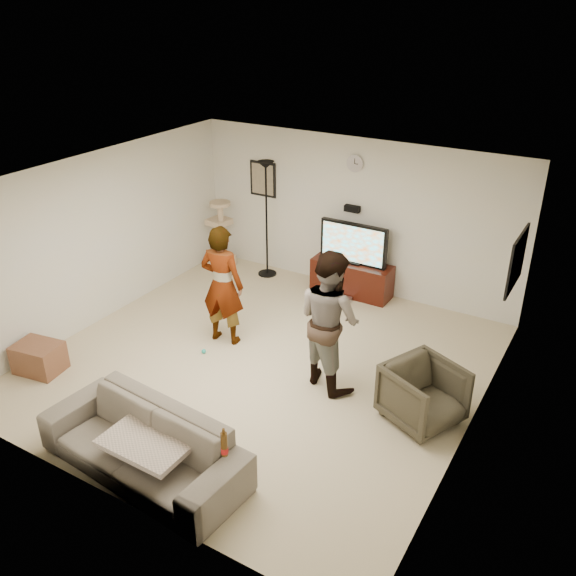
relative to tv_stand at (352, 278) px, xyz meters
The scene contains 24 objects.
floor 2.52m from the tv_stand, 93.09° to the right, with size 5.50×5.50×0.02m, color #C6BA94.
ceiling 3.36m from the tv_stand, 93.09° to the right, with size 5.50×5.50×0.02m, color white.
wall_back 1.02m from the tv_stand, 118.87° to the left, with size 5.50×0.04×2.50m, color silver.
wall_front 5.35m from the tv_stand, 91.47° to the right, with size 5.50×0.04×2.50m, color silver.
wall_left 3.94m from the tv_stand, 139.03° to the right, with size 0.04×5.50×2.50m, color silver.
wall_right 3.75m from the tv_stand, 43.77° to the right, with size 0.04×5.50×2.50m, color silver.
wall_clock 1.84m from the tv_stand, 122.14° to the left, with size 0.26×0.26×0.04m, color silver.
wall_speaker 1.13m from the tv_stand, 126.14° to the left, with size 0.25×0.10×0.10m, color black.
picture_back 2.28m from the tv_stand, behind, with size 0.42×0.03×0.52m, color gray.
picture_right 3.01m from the tv_stand, 19.23° to the right, with size 0.03×0.78×0.62m, color #DAB868.
tv_stand is the anchor object (origin of this frame).
console_box 0.47m from the tv_stand, 98.46° to the right, with size 0.40×0.30×0.07m, color silver.
tv 0.61m from the tv_stand, ahead, with size 1.13×0.08×0.67m, color black.
tv_screen 0.61m from the tv_stand, 90.00° to the right, with size 1.04×0.01×0.59m, color #3CE1FA.
floor_lamp 1.74m from the tv_stand, behind, with size 0.32×0.32×2.01m, color black.
cat_tree 2.53m from the tv_stand, behind, with size 0.39×0.39×1.23m, color tan.
person_left 2.51m from the tv_stand, 112.15° to the right, with size 0.63×0.41×1.72m, color gray.
person_right 2.63m from the tv_stand, 71.53° to the right, with size 0.87×0.68×1.80m, color #3A6194.
sofa 4.81m from the tv_stand, 91.06° to the right, with size 2.28×0.89×0.67m, color #645C50.
throw_blanket 4.81m from the tv_stand, 89.61° to the right, with size 0.90×0.70×0.06m, color #C4AF9F.
beer_bottle 4.93m from the tv_stand, 78.70° to the right, with size 0.06×0.06×0.25m, color #482B0C.
armchair 3.32m from the tv_stand, 50.77° to the right, with size 0.77×0.79×0.72m, color #343023.
side_table 4.84m from the tv_stand, 121.59° to the right, with size 0.59×0.44×0.39m, color brown.
toy_ball 2.88m from the tv_stand, 109.40° to the right, with size 0.06×0.06×0.06m, color #22AF9D.
Camera 1 is at (3.78, -5.71, 4.49)m, focal length 37.83 mm.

